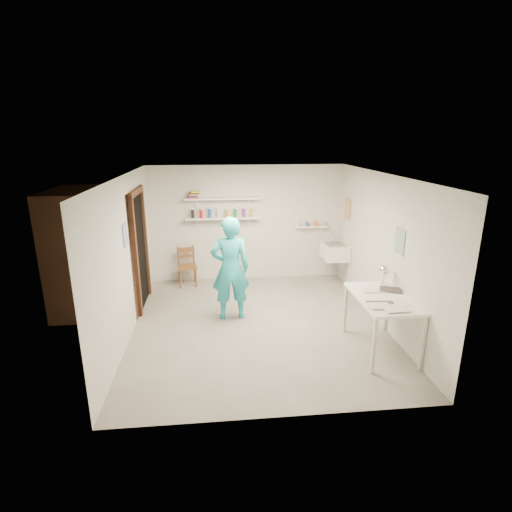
{
  "coord_description": "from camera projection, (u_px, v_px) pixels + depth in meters",
  "views": [
    {
      "loc": [
        -0.65,
        -5.88,
        2.96
      ],
      "look_at": [
        0.0,
        0.4,
        1.05
      ],
      "focal_mm": 28.0,
      "sensor_mm": 36.0,
      "label": 1
    }
  ],
  "objects": [
    {
      "name": "wooden_chair",
      "position": [
        187.0,
        267.0,
        8.11
      ],
      "size": [
        0.42,
        0.41,
        0.8
      ],
      "primitive_type": "cube",
      "rotation": [
        0.0,
        0.0,
        0.15
      ],
      "color": "brown",
      "rests_on": "ground"
    },
    {
      "name": "ledge_shelf",
      "position": [
        311.0,
        227.0,
        8.39
      ],
      "size": [
        0.7,
        0.14,
        0.03
      ],
      "primitive_type": "cube",
      "color": "white",
      "rests_on": "wall_back"
    },
    {
      "name": "belfast_sink",
      "position": [
        335.0,
        251.0,
        8.11
      ],
      "size": [
        0.48,
        0.6,
        0.3
      ],
      "primitive_type": "cube",
      "color": "white",
      "rests_on": "wall_right"
    },
    {
      "name": "poster_left",
      "position": [
        125.0,
        235.0,
        5.92
      ],
      "size": [
        0.01,
        0.28,
        0.36
      ],
      "primitive_type": "cube",
      "color": "#334C7F",
      "rests_on": "wall_left"
    },
    {
      "name": "wall_right",
      "position": [
        384.0,
        250.0,
        6.37
      ],
      "size": [
        0.02,
        4.5,
        2.4
      ],
      "primitive_type": "cube",
      "color": "silver",
      "rests_on": "ground"
    },
    {
      "name": "shelf_upper",
      "position": [
        222.0,
        198.0,
        7.99
      ],
      "size": [
        1.5,
        0.22,
        0.03
      ],
      "primitive_type": "cube",
      "color": "white",
      "rests_on": "wall_back"
    },
    {
      "name": "wall_back",
      "position": [
        247.0,
        223.0,
        8.32
      ],
      "size": [
        4.0,
        0.02,
        2.4
      ],
      "primitive_type": "cube",
      "color": "silver",
      "rests_on": "ground"
    },
    {
      "name": "door_lintel",
      "position": [
        136.0,
        192.0,
        6.73
      ],
      "size": [
        0.06,
        1.05,
        0.1
      ],
      "primitive_type": "cube",
      "color": "brown",
      "rests_on": "wall_left"
    },
    {
      "name": "door_jamb_near",
      "position": [
        136.0,
        260.0,
        6.56
      ],
      "size": [
        0.06,
        0.1,
        2.0
      ],
      "primitive_type": "cube",
      "color": "brown",
      "rests_on": "ground"
    },
    {
      "name": "shelf_lower",
      "position": [
        223.0,
        218.0,
        8.1
      ],
      "size": [
        1.5,
        0.22,
        0.03
      ],
      "primitive_type": "cube",
      "color": "white",
      "rests_on": "wall_back"
    },
    {
      "name": "wall_left",
      "position": [
        125.0,
        258.0,
        5.97
      ],
      "size": [
        0.02,
        4.5,
        2.4
      ],
      "primitive_type": "cube",
      "color": "silver",
      "rests_on": "ground"
    },
    {
      "name": "spray_cans",
      "position": [
        223.0,
        213.0,
        8.07
      ],
      "size": [
        1.29,
        0.06,
        0.17
      ],
      "color": "black",
      "rests_on": "shelf_lower"
    },
    {
      "name": "floor",
      "position": [
        259.0,
        325.0,
        6.52
      ],
      "size": [
        4.0,
        4.5,
        0.02
      ],
      "primitive_type": "cube",
      "color": "slate",
      "rests_on": "ground"
    },
    {
      "name": "ceiling",
      "position": [
        259.0,
        175.0,
        5.82
      ],
      "size": [
        4.0,
        4.5,
        0.02
      ],
      "primitive_type": "cube",
      "color": "silver",
      "rests_on": "wall_back"
    },
    {
      "name": "desk_lamp",
      "position": [
        385.0,
        270.0,
        5.95
      ],
      "size": [
        0.15,
        0.15,
        0.15
      ],
      "primitive_type": "sphere",
      "color": "silver",
      "rests_on": "work_table"
    },
    {
      "name": "wall_front",
      "position": [
        283.0,
        318.0,
        4.02
      ],
      "size": [
        4.0,
        0.02,
        2.4
      ],
      "primitive_type": "cube",
      "color": "silver",
      "rests_on": "ground"
    },
    {
      "name": "poster_right_a",
      "position": [
        347.0,
        209.0,
        7.98
      ],
      "size": [
        0.01,
        0.34,
        0.42
      ],
      "primitive_type": "cube",
      "color": "#995933",
      "rests_on": "wall_right"
    },
    {
      "name": "doorway_recess",
      "position": [
        140.0,
        251.0,
        7.03
      ],
      "size": [
        0.02,
        0.9,
        2.0
      ],
      "primitive_type": "cube",
      "color": "black",
      "rests_on": "wall_left"
    },
    {
      "name": "papers",
      "position": [
        384.0,
        296.0,
        5.53
      ],
      "size": [
        0.3,
        0.22,
        0.02
      ],
      "color": "silver",
      "rests_on": "work_table"
    },
    {
      "name": "poster_right_b",
      "position": [
        400.0,
        241.0,
        5.76
      ],
      "size": [
        0.01,
        0.3,
        0.38
      ],
      "primitive_type": "cube",
      "color": "#3F724C",
      "rests_on": "wall_right"
    },
    {
      "name": "ledge_pots",
      "position": [
        311.0,
        224.0,
        8.37
      ],
      "size": [
        0.48,
        0.07,
        0.09
      ],
      "color": "silver",
      "rests_on": "ledge_shelf"
    },
    {
      "name": "man",
      "position": [
        230.0,
        269.0,
        6.53
      ],
      "size": [
        0.65,
        0.44,
        1.74
      ],
      "primitive_type": "imported",
      "rotation": [
        0.0,
        0.0,
        3.19
      ],
      "color": "#26B2BE",
      "rests_on": "ground"
    },
    {
      "name": "wall_clock",
      "position": [
        230.0,
        248.0,
        6.66
      ],
      "size": [
        0.31,
        0.05,
        0.31
      ],
      "primitive_type": "cylinder",
      "rotation": [
        1.57,
        0.0,
        0.05
      ],
      "color": "#F4F0A6",
      "rests_on": "man"
    },
    {
      "name": "corridor_box",
      "position": [
        98.0,
        250.0,
        6.94
      ],
      "size": [
        1.4,
        1.5,
        2.1
      ],
      "primitive_type": "cube",
      "color": "brown",
      "rests_on": "ground"
    },
    {
      "name": "work_table",
      "position": [
        381.0,
        323.0,
        5.65
      ],
      "size": [
        0.73,
        1.22,
        0.82
      ],
      "primitive_type": "cube",
      "color": "white",
      "rests_on": "ground"
    },
    {
      "name": "book_stack",
      "position": [
        194.0,
        195.0,
        7.91
      ],
      "size": [
        0.26,
        0.14,
        0.14
      ],
      "color": "red",
      "rests_on": "shelf_upper"
    },
    {
      "name": "door_jamb_far",
      "position": [
        146.0,
        244.0,
        7.51
      ],
      "size": [
        0.06,
        0.1,
        2.0
      ],
      "primitive_type": "cube",
      "color": "brown",
      "rests_on": "ground"
    }
  ]
}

